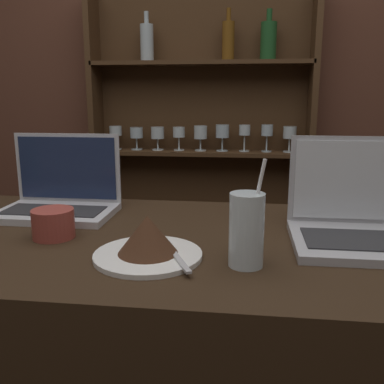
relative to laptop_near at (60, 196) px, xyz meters
The scene contains 7 objects.
back_wall 1.34m from the laptop_near, 76.73° to the left, with size 7.00×0.06×2.70m.
back_shelf 1.22m from the laptop_near, 77.05° to the left, with size 1.15×0.18×1.82m.
laptop_near is the anchor object (origin of this frame).
laptop_far 0.78m from the laptop_near, 10.22° to the right, with size 0.31×0.25×0.23m.
cake_plate 0.44m from the laptop_near, 43.44° to the right, with size 0.22×0.22×0.09m.
water_glass 0.60m from the laptop_near, 31.62° to the right, with size 0.07×0.07×0.21m.
coffee_cup 0.22m from the laptop_near, 70.25° to the right, with size 0.10×0.10×0.07m.
Camera 1 is at (0.21, -0.59, 1.30)m, focal length 40.00 mm.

